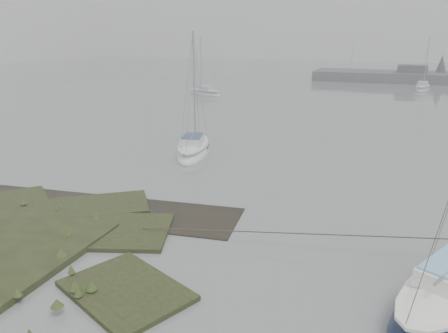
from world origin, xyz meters
TOP-DOWN VIEW (x-y plane):
  - ground at (0.00, 30.00)m, footprint 160.00×160.00m
  - sailboat_white at (-3.72, 13.57)m, footprint 3.15×5.71m
  - sailboat_far_a at (-13.06, 37.74)m, footprint 5.25×3.73m
  - sailboat_far_b at (11.02, 51.30)m, footprint 2.55×5.37m
  - sailboat_far_c at (1.76, 62.96)m, footprint 4.67×3.61m

SIDE VIEW (x-z plane):
  - ground at x=0.00m, z-range 0.00..0.00m
  - sailboat_far_c at x=1.76m, z-range -3.01..3.41m
  - sailboat_far_a at x=-13.06m, z-range -3.33..3.78m
  - sailboat_far_b at x=11.02m, z-range -3.42..3.87m
  - sailboat_white at x=-3.72m, z-range -3.60..4.07m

